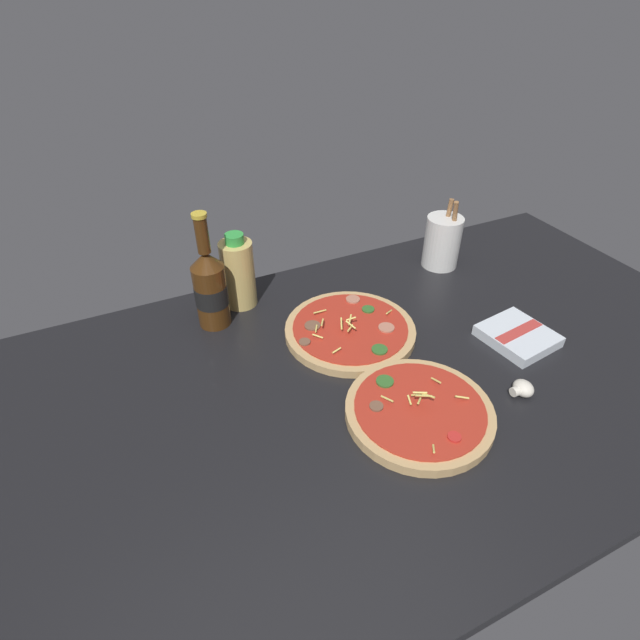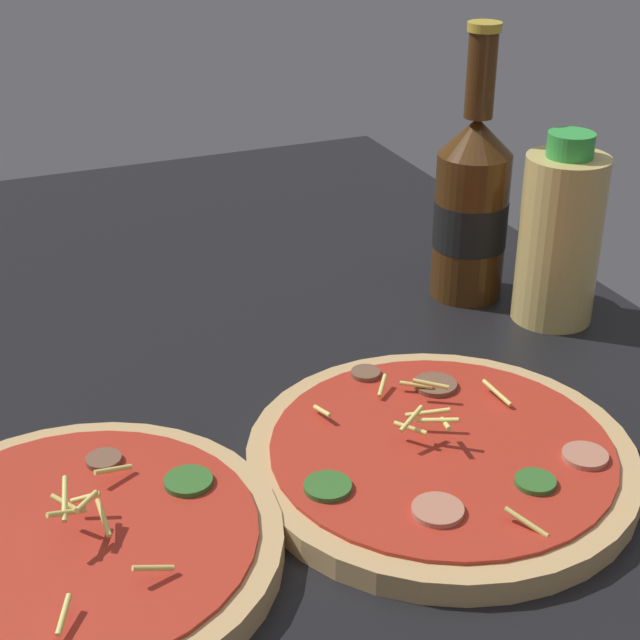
{
  "view_description": "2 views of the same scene",
  "coord_description": "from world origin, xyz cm",
  "px_view_note": "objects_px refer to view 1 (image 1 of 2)",
  "views": [
    {
      "loc": [
        -44.04,
        -60.87,
        70.53
      ],
      "look_at": [
        -8.57,
        13.48,
        9.06
      ],
      "focal_mm": 28.0,
      "sensor_mm": 36.0,
      "label": 1
    },
    {
      "loc": [
        50.08,
        -17.01,
        45.29
      ],
      "look_at": [
        -12.83,
        9.28,
        10.21
      ],
      "focal_mm": 55.0,
      "sensor_mm": 36.0,
      "label": 2
    }
  ],
  "objects_px": {
    "beer_bottle": "(210,287)",
    "mushroom_left": "(522,389)",
    "pizza_near": "(419,412)",
    "utensil_crock": "(442,241)",
    "dish_towel": "(518,336)",
    "pizza_far": "(350,330)",
    "oil_bottle": "(238,273)"
  },
  "relations": [
    {
      "from": "beer_bottle",
      "to": "dish_towel",
      "type": "relative_size",
      "value": 1.73
    },
    {
      "from": "dish_towel",
      "to": "pizza_near",
      "type": "bearing_deg",
      "value": -164.13
    },
    {
      "from": "mushroom_left",
      "to": "beer_bottle",
      "type": "bearing_deg",
      "value": 134.29
    },
    {
      "from": "mushroom_left",
      "to": "pizza_far",
      "type": "bearing_deg",
      "value": 124.17
    },
    {
      "from": "pizza_near",
      "to": "utensil_crock",
      "type": "bearing_deg",
      "value": 49.96
    },
    {
      "from": "pizza_near",
      "to": "pizza_far",
      "type": "height_order",
      "value": "pizza_near"
    },
    {
      "from": "beer_bottle",
      "to": "oil_bottle",
      "type": "bearing_deg",
      "value": 32.25
    },
    {
      "from": "pizza_near",
      "to": "beer_bottle",
      "type": "bearing_deg",
      "value": 120.27
    },
    {
      "from": "beer_bottle",
      "to": "dish_towel",
      "type": "distance_m",
      "value": 0.67
    },
    {
      "from": "oil_bottle",
      "to": "mushroom_left",
      "type": "distance_m",
      "value": 0.65
    },
    {
      "from": "pizza_near",
      "to": "utensil_crock",
      "type": "relative_size",
      "value": 1.42
    },
    {
      "from": "dish_towel",
      "to": "pizza_far",
      "type": "bearing_deg",
      "value": 150.93
    },
    {
      "from": "beer_bottle",
      "to": "pizza_near",
      "type": "bearing_deg",
      "value": -59.73
    },
    {
      "from": "beer_bottle",
      "to": "dish_towel",
      "type": "bearing_deg",
      "value": -31.13
    },
    {
      "from": "pizza_near",
      "to": "mushroom_left",
      "type": "bearing_deg",
      "value": -10.39
    },
    {
      "from": "pizza_far",
      "to": "utensil_crock",
      "type": "xyz_separation_m",
      "value": [
        0.36,
        0.16,
        0.06
      ]
    },
    {
      "from": "utensil_crock",
      "to": "pizza_near",
      "type": "bearing_deg",
      "value": -130.04
    },
    {
      "from": "pizza_far",
      "to": "oil_bottle",
      "type": "relative_size",
      "value": 1.57
    },
    {
      "from": "mushroom_left",
      "to": "utensil_crock",
      "type": "height_order",
      "value": "utensil_crock"
    },
    {
      "from": "mushroom_left",
      "to": "pizza_near",
      "type": "bearing_deg",
      "value": 169.61
    },
    {
      "from": "pizza_far",
      "to": "mushroom_left",
      "type": "height_order",
      "value": "pizza_far"
    },
    {
      "from": "pizza_far",
      "to": "beer_bottle",
      "type": "height_order",
      "value": "beer_bottle"
    },
    {
      "from": "pizza_near",
      "to": "beer_bottle",
      "type": "relative_size",
      "value": 1.01
    },
    {
      "from": "oil_bottle",
      "to": "dish_towel",
      "type": "bearing_deg",
      "value": -38.62
    },
    {
      "from": "oil_bottle",
      "to": "utensil_crock",
      "type": "relative_size",
      "value": 0.96
    },
    {
      "from": "oil_bottle",
      "to": "utensil_crock",
      "type": "distance_m",
      "value": 0.54
    },
    {
      "from": "pizza_far",
      "to": "utensil_crock",
      "type": "distance_m",
      "value": 0.4
    },
    {
      "from": "utensil_crock",
      "to": "oil_bottle",
      "type": "bearing_deg",
      "value": 174.1
    },
    {
      "from": "pizza_near",
      "to": "beer_bottle",
      "type": "xyz_separation_m",
      "value": [
        -0.25,
        0.43,
        0.08
      ]
    },
    {
      "from": "beer_bottle",
      "to": "pizza_far",
      "type": "bearing_deg",
      "value": -33.55
    },
    {
      "from": "beer_bottle",
      "to": "mushroom_left",
      "type": "relative_size",
      "value": 6.06
    },
    {
      "from": "oil_bottle",
      "to": "utensil_crock",
      "type": "bearing_deg",
      "value": -5.9
    }
  ]
}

